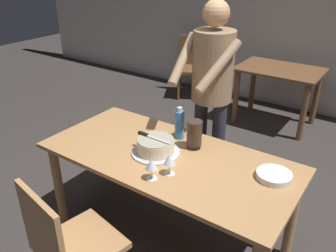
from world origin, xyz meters
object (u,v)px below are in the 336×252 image
Objects in this scene: chair_near_side at (68,244)px; background_chair_0 at (192,64)px; plate_stack at (274,176)px; main_dining_table at (168,168)px; hurricane_lamp at (194,134)px; person_cutting_cake at (211,85)px; wine_glass_far at (169,160)px; water_bottle at (179,124)px; cake_knife at (147,135)px; cake_on_platter at (156,147)px; wine_glass_near at (151,165)px; background_table at (278,81)px.

chair_near_side and background_chair_0 have the same top height.
main_dining_table is at bearing -167.70° from plate_stack.
person_cutting_cake is at bearing 104.61° from hurricane_lamp.
wine_glass_far is 0.49m from water_bottle.
plate_stack is 1.53× the size of wine_glass_far.
cake_knife is at bearing -106.47° from water_bottle.
chair_near_side is (-0.29, -0.61, -0.36)m from wine_glass_far.
cake_on_platter is at bearing -92.25° from water_bottle.
wine_glass_near reaches higher than plate_stack.
chair_near_side is (-0.13, -1.42, -0.58)m from person_cutting_cake.
cake_on_platter is (-0.09, -0.02, 0.16)m from main_dining_table.
water_bottle reaches higher than wine_glass_far.
main_dining_table is at bearing -115.07° from hurricane_lamp.
cake_knife is at bearing 178.38° from cake_on_platter.
plate_stack is 0.79m from water_bottle.
cake_knife is at bearing -92.23° from background_table.
plate_stack is (0.86, 0.17, -0.10)m from cake_knife.
wine_glass_far is (-0.56, -0.33, 0.08)m from plate_stack.
background_table is (-0.15, 2.30, -0.28)m from hurricane_lamp.
main_dining_table is 6.58× the size of cake_knife.
water_bottle is 1.19× the size of hurricane_lamp.
chair_near_side is (-0.24, -0.99, -0.37)m from hurricane_lamp.
person_cutting_cake reaches higher than plate_stack.
main_dining_table is at bearing -88.59° from background_table.
hurricane_lamp is (0.25, 0.22, -0.01)m from cake_knife.
water_bottle is at bearing 105.90° from wine_glass_near.
main_dining_table is 0.82m from chair_near_side.
person_cutting_cake is (-0.72, 0.48, 0.31)m from plate_stack.
cake_knife is 2.53m from background_table.
wine_glass_near is 1.00× the size of wine_glass_far.
wine_glass_far reaches higher than background_table.
cake_on_platter is at bearing -166.12° from main_dining_table.
chair_near_side is 0.90× the size of background_table.
chair_near_side is 3.81m from background_chair_0.
wine_glass_near reaches higher than main_dining_table.
cake_knife is 0.30× the size of chair_near_side.
cake_knife is at bearing -139.31° from hurricane_lamp.
water_bottle reaches higher than cake_on_platter.
plate_stack is at bearing -4.18° from hurricane_lamp.
plate_stack is at bearing -7.97° from water_bottle.
cake_knife is 1.29× the size of hurricane_lamp.
person_cutting_cake reaches higher than hurricane_lamp.
cake_on_platter is 0.81m from plate_stack.
plate_stack is 1.05× the size of hurricane_lamp.
background_table is (0.09, 3.29, 0.09)m from chair_near_side.
water_bottle is at bearing 106.39° from main_dining_table.
cake_on_platter reaches higher than plate_stack.
wine_glass_near is at bearing -119.40° from wine_glass_far.
wine_glass_near is at bearing -91.50° from hurricane_lamp.
chair_near_side is at bearing -91.60° from background_table.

